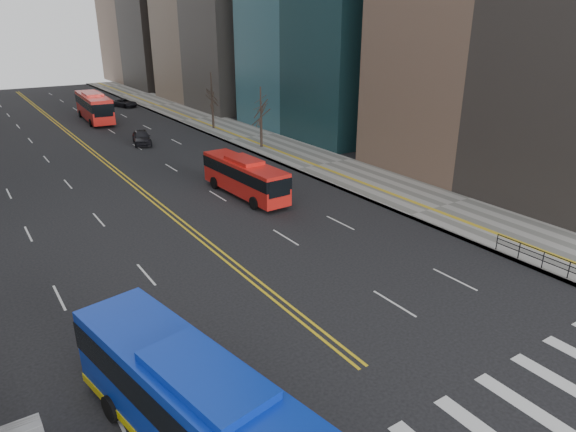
{
  "coord_description": "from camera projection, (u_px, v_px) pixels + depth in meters",
  "views": [
    {
      "loc": [
        -12.25,
        -7.79,
        13.54
      ],
      "look_at": [
        0.99,
        12.13,
        4.21
      ],
      "focal_mm": 32.0,
      "sensor_mm": 36.0,
      "label": 1
    }
  ],
  "objects": [
    {
      "name": "blue_bus",
      "position": [
        208.0,
        418.0,
        15.86
      ],
      "size": [
        5.02,
        13.18,
        3.73
      ],
      "color": "#0A2AA4",
      "rests_on": "ground"
    },
    {
      "name": "street_trees",
      "position": [
        33.0,
        140.0,
        38.62
      ],
      "size": [
        35.2,
        47.2,
        7.6
      ],
      "color": "black",
      "rests_on": "ground"
    },
    {
      "name": "car_dark_far",
      "position": [
        124.0,
        103.0,
        81.93
      ],
      "size": [
        3.72,
        4.95,
        1.25
      ],
      "primitive_type": "imported",
      "rotation": [
        0.0,
        0.0,
        0.42
      ],
      "color": "black",
      "rests_on": "ground"
    },
    {
      "name": "pedestrian_railing",
      "position": [
        543.0,
        257.0,
        29.01
      ],
      "size": [
        0.06,
        6.06,
        1.02
      ],
      "color": "black",
      "rests_on": "sidewalk_right"
    },
    {
      "name": "red_bus_near",
      "position": [
        245.0,
        175.0,
        40.85
      ],
      "size": [
        2.8,
        9.8,
        3.12
      ],
      "color": "red",
      "rests_on": "ground"
    },
    {
      "name": "red_bus_far",
      "position": [
        94.0,
        105.0,
        70.44
      ],
      "size": [
        3.56,
        12.3,
        3.83
      ],
      "color": "red",
      "rests_on": "ground"
    },
    {
      "name": "car_dark_mid",
      "position": [
        142.0,
        137.0,
        57.97
      ],
      "size": [
        2.88,
        4.95,
        1.58
      ],
      "primitive_type": "imported",
      "rotation": [
        0.0,
        0.0,
        -0.23
      ],
      "color": "black",
      "rests_on": "ground"
    },
    {
      "name": "centerline",
      "position": [
        78.0,
        140.0,
        59.96
      ],
      "size": [
        0.55,
        100.0,
        0.01
      ],
      "color": "gold",
      "rests_on": "ground"
    },
    {
      "name": "sidewalk_right",
      "position": [
        251.0,
        137.0,
        61.2
      ],
      "size": [
        7.0,
        130.0,
        0.15
      ],
      "primitive_type": "cube",
      "color": "slate",
      "rests_on": "ground"
    }
  ]
}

